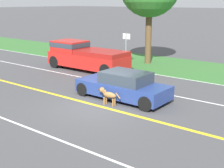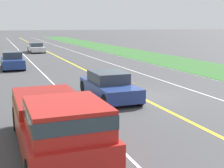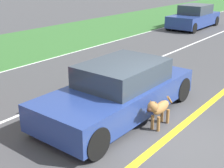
{
  "view_description": "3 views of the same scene",
  "coord_description": "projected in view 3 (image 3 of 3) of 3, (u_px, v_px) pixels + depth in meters",
  "views": [
    {
      "loc": [
        -10.03,
        -8.57,
        4.55
      ],
      "look_at": [
        1.05,
        0.08,
        0.79
      ],
      "focal_mm": 50.0,
      "sensor_mm": 36.0,
      "label": 1
    },
    {
      "loc": [
        6.83,
        14.23,
        3.67
      ],
      "look_at": [
        1.49,
        0.05,
        0.77
      ],
      "focal_mm": 50.0,
      "sensor_mm": 36.0,
      "label": 2
    },
    {
      "loc": [
        -2.74,
        5.56,
        3.44
      ],
      "look_at": [
        1.74,
        -0.14,
        0.79
      ],
      "focal_mm": 50.0,
      "sensor_mm": 36.0,
      "label": 3
    }
  ],
  "objects": [
    {
      "name": "dog",
      "position": [
        159.0,
        109.0,
        7.08
      ],
      "size": [
        0.27,
        1.21,
        0.79
      ],
      "rotation": [
        0.0,
        0.0,
        0.05
      ],
      "color": "olive",
      "rests_on": "ground"
    },
    {
      "name": "car_trailing_near",
      "position": [
        194.0,
        17.0,
        19.66
      ],
      "size": [
        1.81,
        4.27,
        1.42
      ],
      "color": "navy",
      "rests_on": "ground"
    },
    {
      "name": "ground_plane",
      "position": [
        170.0,
        136.0,
        6.88
      ],
      "size": [
        400.0,
        400.0,
        0.0
      ],
      "primitive_type": "plane",
      "color": "#424244"
    },
    {
      "name": "lane_dash_same_dir",
      "position": [
        60.0,
        98.0,
        8.91
      ],
      "size": [
        0.1,
        160.0,
        0.01
      ],
      "primitive_type": "cube",
      "color": "white",
      "rests_on": "ground"
    },
    {
      "name": "ego_car",
      "position": [
        119.0,
        91.0,
        7.72
      ],
      "size": [
        1.88,
        4.51,
        1.34
      ],
      "color": "navy",
      "rests_on": "ground"
    },
    {
      "name": "centre_divider_line",
      "position": [
        170.0,
        136.0,
        6.88
      ],
      "size": [
        0.18,
        160.0,
        0.01
      ],
      "primitive_type": "cube",
      "color": "yellow",
      "rests_on": "ground"
    }
  ]
}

